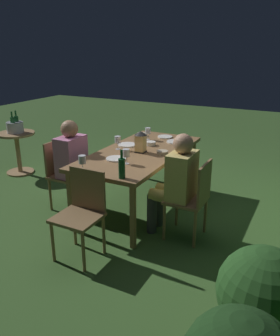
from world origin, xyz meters
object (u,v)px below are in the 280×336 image
Objects in this scene: bowl_olives at (151,143)px; ice_bucket at (15,126)px; wine_glass_a at (126,154)px; bowl_bread at (162,152)px; person_in_pink at (76,162)px; person_in_mustard at (176,180)px; side_table at (17,146)px; wine_glass_c at (82,160)px; chair_head_far at (82,210)px; chair_side_left_b at (64,171)px; chair_side_right_b at (193,197)px; plate_d at (176,142)px; bowl_salad at (142,134)px; plate_a at (116,159)px; green_bottle_on_table at (122,168)px; plate_b at (165,137)px; wine_glass_d at (118,140)px; potted_plant_by_hedge at (262,295)px; plate_c at (127,145)px; dining_table at (140,155)px; wine_glass_b at (148,131)px; lantern_centerpiece at (141,141)px.

ice_bucket is (0.08, -2.35, 0.00)m from bowl_olives.
bowl_bread is (-0.52, 0.21, -0.10)m from wine_glass_a.
person_in_pink reaches higher than bowl_olives.
person_in_mustard is 1.69× the size of side_table.
chair_head_far is at bearing 31.98° from wine_glass_c.
chair_side_left_b is 1.00× the size of chair_side_right_b.
plate_d reaches higher than side_table.
bowl_salad is (-1.12, 0.33, 0.14)m from person_in_pink.
plate_a is (-0.09, -0.18, -0.11)m from wine_glass_a.
green_bottle_on_table is at bearing 91.19° from wine_glass_c.
bowl_olives is (-1.20, -0.26, -0.08)m from green_bottle_on_table.
side_table is at bearing -76.75° from plate_b.
wine_glass_a is at bearing 73.48° from side_table.
wine_glass_a and wine_glass_d have the same top height.
wine_glass_d is at bearing -166.52° from chair_head_far.
potted_plant_by_hedge is at bearing 33.96° from plate_d.
person_in_pink is at bearing -64.83° from bowl_bread.
plate_b is 0.30m from plate_d.
wine_glass_d reaches higher than plate_b.
plate_c is at bearing -151.66° from wine_glass_a.
person_in_mustard reaches higher than potted_plant_by_hedge.
potted_plant_by_hedge is (2.32, 2.07, -0.32)m from bowl_salad.
chair_side_left_b is 1.27m from green_bottle_on_table.
chair_head_far reaches higher than bowl_olives.
bowl_salad reaches higher than dining_table.
plate_c is 1.89× the size of bowl_olives.
bowl_salad is at bearing -139.41° from bowl_olives.
person_in_pink is 1.32× the size of chair_head_far.
side_table is (0.32, -2.19, -0.41)m from wine_glass_b.
bowl_salad is at bearing 154.81° from chair_side_left_b.
plate_b is (-1.68, 0.20, -0.11)m from wine_glass_c.
side_table is (-0.65, -1.49, -0.03)m from chair_side_left_b.
wine_glass_b is 1.23× the size of bowl_bread.
dining_table is at bearing -163.52° from green_bottle_on_table.
bowl_bread reaches higher than plate_a.
chair_side_left_b is 3.28× the size of lantern_centerpiece.
potted_plant_by_hedge is (1.13, 1.65, -0.42)m from wine_glass_a.
plate_d is 0.37× the size of side_table.
potted_plant_by_hedge is at bearing 46.68° from dining_table.
plate_a is 0.34× the size of side_table.
bowl_bread is at bearing 91.31° from dining_table.
ice_bucket is at bearing -88.05° from bowl_olives.
green_bottle_on_table reaches higher than wine_glass_c.
wine_glass_d is 0.47m from bowl_olives.
wine_glass_d is 2.60m from potted_plant_by_hedge.
wine_glass_c is at bearing -6.92° from plate_b.
person_in_mustard is 1.32× the size of chair_head_far.
wine_glass_c is (-0.31, -0.20, 0.38)m from chair_head_far.
wine_glass_d reaches higher than bowl_olives.
side_table is at bearing -96.17° from lantern_centerpiece.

